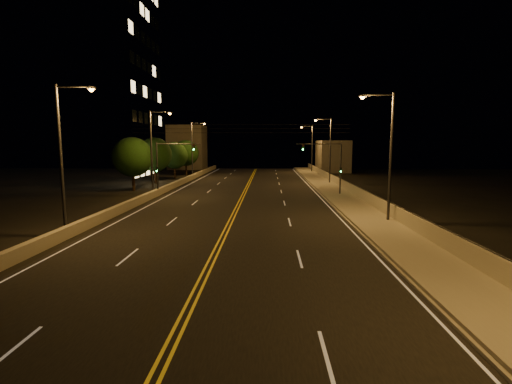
{
  "coord_description": "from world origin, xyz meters",
  "views": [
    {
      "loc": [
        2.85,
        -8.13,
        5.93
      ],
      "look_at": [
        2.0,
        18.0,
        2.5
      ],
      "focal_mm": 26.0,
      "sensor_mm": 36.0,
      "label": 1
    }
  ],
  "objects_px": {
    "traffic_signal_left": "(166,162)",
    "building_tower": "(68,80)",
    "streetlight_2": "(329,147)",
    "tree_0": "(133,157)",
    "tree_2": "(174,155)",
    "streetlight_5": "(154,148)",
    "streetlight_3": "(311,146)",
    "streetlight_6": "(194,146)",
    "tree_3": "(186,153)",
    "streetlight_4": "(64,151)",
    "traffic_signal_right": "(332,162)",
    "streetlight_1": "(387,150)",
    "tree_1": "(155,155)"
  },
  "relations": [
    {
      "from": "streetlight_4",
      "to": "tree_2",
      "type": "height_order",
      "value": "streetlight_4"
    },
    {
      "from": "streetlight_4",
      "to": "tree_2",
      "type": "bearing_deg",
      "value": 94.56
    },
    {
      "from": "streetlight_1",
      "to": "tree_3",
      "type": "height_order",
      "value": "streetlight_1"
    },
    {
      "from": "streetlight_2",
      "to": "tree_1",
      "type": "distance_m",
      "value": 25.52
    },
    {
      "from": "streetlight_2",
      "to": "tree_0",
      "type": "bearing_deg",
      "value": -162.86
    },
    {
      "from": "traffic_signal_left",
      "to": "streetlight_5",
      "type": "bearing_deg",
      "value": -150.23
    },
    {
      "from": "traffic_signal_right",
      "to": "traffic_signal_left",
      "type": "bearing_deg",
      "value": 180.0
    },
    {
      "from": "streetlight_5",
      "to": "tree_2",
      "type": "bearing_deg",
      "value": 98.4
    },
    {
      "from": "streetlight_1",
      "to": "traffic_signal_left",
      "type": "distance_m",
      "value": 25.0
    },
    {
      "from": "tree_0",
      "to": "tree_1",
      "type": "distance_m",
      "value": 8.48
    },
    {
      "from": "streetlight_4",
      "to": "streetlight_6",
      "type": "height_order",
      "value": "same"
    },
    {
      "from": "streetlight_6",
      "to": "traffic_signal_left",
      "type": "bearing_deg",
      "value": -87.0
    },
    {
      "from": "streetlight_4",
      "to": "streetlight_6",
      "type": "relative_size",
      "value": 1.0
    },
    {
      "from": "streetlight_2",
      "to": "streetlight_4",
      "type": "bearing_deg",
      "value": -124.74
    },
    {
      "from": "streetlight_6",
      "to": "tree_2",
      "type": "bearing_deg",
      "value": -164.41
    },
    {
      "from": "streetlight_2",
      "to": "traffic_signal_right",
      "type": "relative_size",
      "value": 1.57
    },
    {
      "from": "streetlight_1",
      "to": "tree_3",
      "type": "xyz_separation_m",
      "value": [
        -24.17,
        42.13,
        -1.33
      ]
    },
    {
      "from": "streetlight_6",
      "to": "tree_2",
      "type": "distance_m",
      "value": 3.64
    },
    {
      "from": "streetlight_2",
      "to": "building_tower",
      "type": "relative_size",
      "value": 0.3
    },
    {
      "from": "streetlight_3",
      "to": "traffic_signal_left",
      "type": "xyz_separation_m",
      "value": [
        -20.33,
        -34.28,
        -1.64
      ]
    },
    {
      "from": "traffic_signal_left",
      "to": "building_tower",
      "type": "xyz_separation_m",
      "value": [
        -18.5,
        14.64,
        11.57
      ]
    },
    {
      "from": "streetlight_6",
      "to": "streetlight_3",
      "type": "bearing_deg",
      "value": 30.52
    },
    {
      "from": "streetlight_4",
      "to": "tree_0",
      "type": "bearing_deg",
      "value": 100.34
    },
    {
      "from": "streetlight_3",
      "to": "traffic_signal_right",
      "type": "xyz_separation_m",
      "value": [
        -1.54,
        -34.28,
        -1.64
      ]
    },
    {
      "from": "streetlight_5",
      "to": "streetlight_3",
      "type": "bearing_deg",
      "value": 58.43
    },
    {
      "from": "streetlight_5",
      "to": "tree_3",
      "type": "relative_size",
      "value": 1.45
    },
    {
      "from": "streetlight_1",
      "to": "tree_2",
      "type": "relative_size",
      "value": 1.54
    },
    {
      "from": "traffic_signal_right",
      "to": "tree_0",
      "type": "relative_size",
      "value": 0.9
    },
    {
      "from": "tree_0",
      "to": "tree_3",
      "type": "bearing_deg",
      "value": 86.37
    },
    {
      "from": "tree_3",
      "to": "streetlight_6",
      "type": "bearing_deg",
      "value": -65.85
    },
    {
      "from": "tree_0",
      "to": "streetlight_5",
      "type": "bearing_deg",
      "value": -48.73
    },
    {
      "from": "traffic_signal_left",
      "to": "tree_1",
      "type": "bearing_deg",
      "value": 112.22
    },
    {
      "from": "building_tower",
      "to": "tree_3",
      "type": "bearing_deg",
      "value": 41.63
    },
    {
      "from": "streetlight_1",
      "to": "tree_0",
      "type": "relative_size",
      "value": 1.42
    },
    {
      "from": "streetlight_3",
      "to": "streetlight_5",
      "type": "height_order",
      "value": "same"
    },
    {
      "from": "tree_2",
      "to": "streetlight_5",
      "type": "bearing_deg",
      "value": -81.6
    },
    {
      "from": "streetlight_4",
      "to": "tree_1",
      "type": "relative_size",
      "value": 1.4
    },
    {
      "from": "streetlight_3",
      "to": "streetlight_4",
      "type": "distance_m",
      "value": 57.34
    },
    {
      "from": "streetlight_4",
      "to": "building_tower",
      "type": "xyz_separation_m",
      "value": [
        -17.37,
        33.53,
        9.93
      ]
    },
    {
      "from": "streetlight_2",
      "to": "tree_2",
      "type": "distance_m",
      "value": 26.16
    },
    {
      "from": "streetlight_5",
      "to": "tree_1",
      "type": "relative_size",
      "value": 1.4
    },
    {
      "from": "streetlight_2",
      "to": "tree_0",
      "type": "height_order",
      "value": "streetlight_2"
    },
    {
      "from": "streetlight_1",
      "to": "streetlight_2",
      "type": "relative_size",
      "value": 1.0
    },
    {
      "from": "streetlight_3",
      "to": "streetlight_6",
      "type": "relative_size",
      "value": 1.0
    },
    {
      "from": "streetlight_3",
      "to": "streetlight_2",
      "type": "bearing_deg",
      "value": -90.0
    },
    {
      "from": "traffic_signal_left",
      "to": "tree_3",
      "type": "relative_size",
      "value": 0.92
    },
    {
      "from": "streetlight_3",
      "to": "traffic_signal_left",
      "type": "bearing_deg",
      "value": -120.67
    },
    {
      "from": "streetlight_1",
      "to": "streetlight_4",
      "type": "bearing_deg",
      "value": -168.32
    },
    {
      "from": "building_tower",
      "to": "tree_3",
      "type": "relative_size",
      "value": 4.85
    },
    {
      "from": "streetlight_5",
      "to": "tree_1",
      "type": "height_order",
      "value": "streetlight_5"
    }
  ]
}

